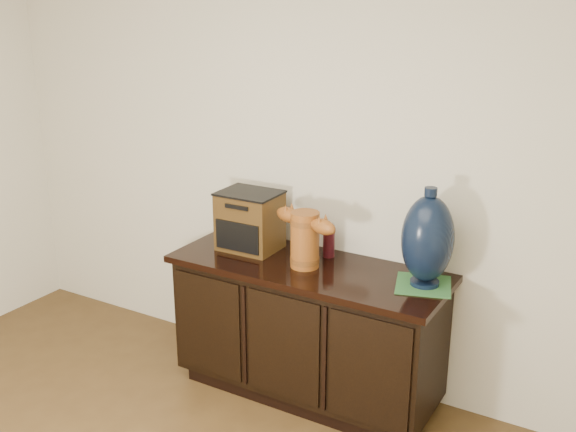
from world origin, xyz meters
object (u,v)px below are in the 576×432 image
Objects in this scene: lamp_base at (428,239)px; terracotta_vessel at (305,236)px; sideboard at (307,329)px; spray_can at (329,241)px; tv_radio at (250,221)px.

terracotta_vessel is at bearing -172.65° from lamp_base.
lamp_base is (0.61, 0.08, 0.07)m from terracotta_vessel.
sideboard is 0.49m from spray_can.
terracotta_vessel is (-0.01, -0.02, 0.53)m from sideboard.
sideboard is at bearing -101.99° from spray_can.
spray_can is at bearing 169.28° from lamp_base.
spray_can is at bearing 78.01° from sideboard.
sideboard is at bearing 89.90° from terracotta_vessel.
tv_radio reaches higher than sideboard.
lamp_base is (0.61, 0.06, 0.61)m from sideboard.
terracotta_vessel is at bearing -12.22° from tv_radio.
tv_radio reaches higher than spray_can.
spray_can is at bearing 13.53° from tv_radio.
sideboard is 0.53m from terracotta_vessel.
lamp_base is 0.60m from spray_can.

